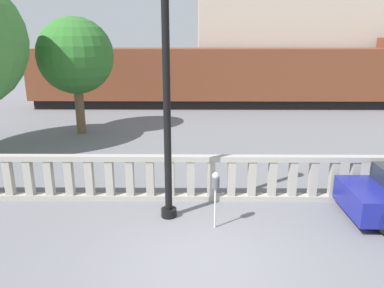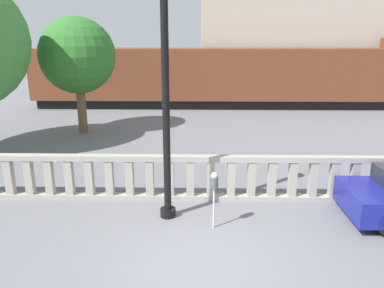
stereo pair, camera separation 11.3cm
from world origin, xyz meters
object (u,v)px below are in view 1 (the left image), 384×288
at_px(tree_right, 75,56).
at_px(lamppost, 167,99).
at_px(parking_meter, 215,184).
at_px(train_near, 236,76).

bearing_deg(tree_right, lamppost, -60.98).
relative_size(parking_meter, tree_right, 0.27).
height_order(parking_meter, train_near, train_near).
bearing_deg(lamppost, tree_right, 119.02).
bearing_deg(train_near, parking_meter, -97.55).
height_order(lamppost, tree_right, lamppost).
relative_size(lamppost, train_near, 0.22).
xyz_separation_m(train_near, tree_right, (-7.59, -6.68, 1.53)).
bearing_deg(lamppost, parking_meter, -26.53).
xyz_separation_m(lamppost, tree_right, (-4.48, 8.08, 0.52)).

